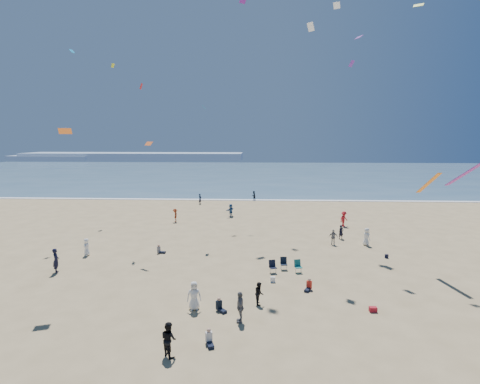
{
  "coord_description": "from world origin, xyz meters",
  "views": [
    {
      "loc": [
        3.28,
        -18.09,
        10.48
      ],
      "look_at": [
        2.0,
        8.0,
        6.73
      ],
      "focal_mm": 28.0,
      "sensor_mm": 36.0,
      "label": 1
    }
  ],
  "objects": [
    {
      "name": "surf_line",
      "position": [
        0.0,
        45.0,
        0.04
      ],
      "size": [
        220.0,
        1.2,
        0.08
      ],
      "primitive_type": "cube",
      "color": "white",
      "rests_on": "ground"
    },
    {
      "name": "kites_aloft",
      "position": [
        9.29,
        12.29,
        14.7
      ],
      "size": [
        35.1,
        40.74,
        27.37
      ],
      "color": "red",
      "rests_on": "ground"
    },
    {
      "name": "white_tote",
      "position": [
        4.4,
        8.29,
        0.2
      ],
      "size": [
        0.35,
        0.2,
        0.4
      ],
      "primitive_type": "cube",
      "color": "white",
      "rests_on": "ground"
    },
    {
      "name": "chair_cluster",
      "position": [
        5.45,
        10.49,
        0.5
      ],
      "size": [
        2.74,
        1.49,
        1.0
      ],
      "color": "black",
      "rests_on": "ground"
    },
    {
      "name": "seated_group",
      "position": [
        2.07,
        3.59,
        0.42
      ],
      "size": [
        14.23,
        22.86,
        0.84
      ],
      "color": "silver",
      "rests_on": "ground"
    },
    {
      "name": "standing_flyers",
      "position": [
        2.88,
        17.15,
        0.85
      ],
      "size": [
        30.05,
        49.94,
        1.94
      ],
      "color": "#A53717",
      "rests_on": "ground"
    },
    {
      "name": "headland_far",
      "position": [
        -60.0,
        170.0,
        1.6
      ],
      "size": [
        110.0,
        20.0,
        3.2
      ],
      "primitive_type": "cube",
      "color": "#7A8EA8",
      "rests_on": "ground"
    },
    {
      "name": "headland_near",
      "position": [
        -100.0,
        165.0,
        1.0
      ],
      "size": [
        40.0,
        14.0,
        2.0
      ],
      "primitive_type": "cube",
      "color": "#7A8EA8",
      "rests_on": "ground"
    },
    {
      "name": "black_backpack",
      "position": [
        4.6,
        12.2,
        0.19
      ],
      "size": [
        0.3,
        0.22,
        0.38
      ],
      "primitive_type": "cube",
      "color": "black",
      "rests_on": "ground"
    },
    {
      "name": "cooler",
      "position": [
        10.33,
        3.82,
        0.15
      ],
      "size": [
        0.45,
        0.3,
        0.3
      ],
      "primitive_type": "cube",
      "color": "#A91824",
      "rests_on": "ground"
    },
    {
      "name": "ocean",
      "position": [
        0.0,
        95.0,
        0.03
      ],
      "size": [
        220.0,
        100.0,
        0.06
      ],
      "primitive_type": "cube",
      "color": "#476B84",
      "rests_on": "ground"
    },
    {
      "name": "navy_bag",
      "position": [
        14.66,
        14.37,
        0.17
      ],
      "size": [
        0.28,
        0.18,
        0.34
      ],
      "primitive_type": "cube",
      "color": "black",
      "rests_on": "ground"
    },
    {
      "name": "ground",
      "position": [
        0.0,
        0.0,
        0.0
      ],
      "size": [
        220.0,
        220.0,
        0.0
      ],
      "primitive_type": "plane",
      "color": "tan",
      "rests_on": "ground"
    }
  ]
}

